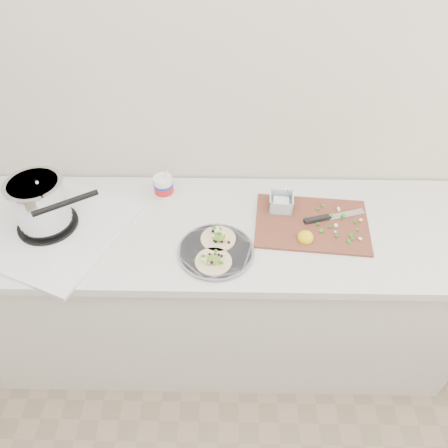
{
  "coord_description": "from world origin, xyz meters",
  "views": [
    {
      "loc": [
        0.14,
        0.12,
        2.17
      ],
      "look_at": [
        0.12,
        1.37,
        0.96
      ],
      "focal_mm": 35.0,
      "sensor_mm": 36.0,
      "label": 1
    }
  ],
  "objects_px": {
    "taco_plate": "(216,250)",
    "tub": "(164,185)",
    "cutboard": "(310,219)",
    "stove": "(43,211)"
  },
  "relations": [
    {
      "from": "stove",
      "to": "taco_plate",
      "type": "bearing_deg",
      "value": 12.35
    },
    {
      "from": "cutboard",
      "to": "stove",
      "type": "bearing_deg",
      "value": -172.18
    },
    {
      "from": "tub",
      "to": "stove",
      "type": "bearing_deg",
      "value": -155.27
    },
    {
      "from": "stove",
      "to": "cutboard",
      "type": "distance_m",
      "value": 1.09
    },
    {
      "from": "stove",
      "to": "taco_plate",
      "type": "relative_size",
      "value": 2.52
    },
    {
      "from": "stove",
      "to": "tub",
      "type": "bearing_deg",
      "value": 47.51
    },
    {
      "from": "taco_plate",
      "to": "tub",
      "type": "bearing_deg",
      "value": 125.02
    },
    {
      "from": "taco_plate",
      "to": "tub",
      "type": "distance_m",
      "value": 0.42
    },
    {
      "from": "stove",
      "to": "taco_plate",
      "type": "distance_m",
      "value": 0.71
    },
    {
      "from": "taco_plate",
      "to": "cutboard",
      "type": "xyz_separation_m",
      "value": [
        0.39,
        0.18,
        0.0
      ]
    }
  ]
}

